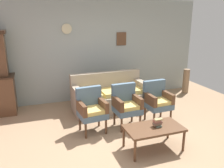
# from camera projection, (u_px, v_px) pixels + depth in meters

# --- Properties ---
(ground_plane) EXTENTS (7.68, 7.68, 0.00)m
(ground_plane) POSITION_uv_depth(u_px,v_px,m) (127.00, 143.00, 4.33)
(ground_plane) COLOR #997A5B
(wall_back_with_decor) EXTENTS (6.40, 0.09, 2.70)m
(wall_back_with_decor) POSITION_uv_depth(u_px,v_px,m) (90.00, 51.00, 6.34)
(wall_back_with_decor) COLOR #939E99
(wall_back_with_decor) RESTS_ON ground
(floral_couch) EXTENTS (1.87, 0.86, 0.90)m
(floral_couch) POSITION_uv_depth(u_px,v_px,m) (110.00, 97.00, 5.83)
(floral_couch) COLOR gray
(floral_couch) RESTS_ON ground
(armchair_near_couch_end) EXTENTS (0.56, 0.54, 0.90)m
(armchair_near_couch_end) POSITION_uv_depth(u_px,v_px,m) (91.00, 108.00, 4.65)
(armchair_near_couch_end) COLOR slate
(armchair_near_couch_end) RESTS_ON ground
(armchair_near_cabinet) EXTENTS (0.54, 0.51, 0.90)m
(armchair_near_cabinet) POSITION_uv_depth(u_px,v_px,m) (126.00, 104.00, 4.88)
(armchair_near_cabinet) COLOR slate
(armchair_near_cabinet) RESTS_ON ground
(armchair_row_middle) EXTENTS (0.54, 0.51, 0.90)m
(armchair_row_middle) POSITION_uv_depth(u_px,v_px,m) (157.00, 100.00, 5.13)
(armchair_row_middle) COLOR slate
(armchair_row_middle) RESTS_ON ground
(coffee_table) EXTENTS (1.00, 0.56, 0.42)m
(coffee_table) POSITION_uv_depth(u_px,v_px,m) (154.00, 129.00, 4.05)
(coffee_table) COLOR brown
(coffee_table) RESTS_ON ground
(book_stack_on_table) EXTENTS (0.17, 0.12, 0.14)m
(book_stack_on_table) POSITION_uv_depth(u_px,v_px,m) (157.00, 123.00, 4.04)
(book_stack_on_table) COLOR gray
(book_stack_on_table) RESTS_ON coffee_table
(floor_vase_by_wall) EXTENTS (0.19, 0.19, 0.73)m
(floor_vase_by_wall) POSITION_uv_depth(u_px,v_px,m) (186.00, 81.00, 7.09)
(floor_vase_by_wall) COLOR #87694C
(floor_vase_by_wall) RESTS_ON ground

